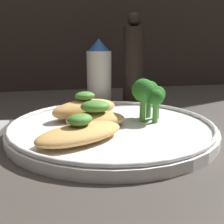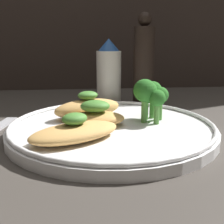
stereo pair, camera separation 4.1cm
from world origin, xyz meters
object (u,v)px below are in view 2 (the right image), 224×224
(broccoli_bunch, at_px, (150,94))
(pepper_grinder, at_px, (144,63))
(plate, at_px, (112,128))
(sauce_bottle, at_px, (109,74))

(broccoli_bunch, height_order, pepper_grinder, pepper_grinder)
(plate, xyz_separation_m, sauce_bottle, (0.01, 0.20, 0.06))
(broccoli_bunch, distance_m, sauce_bottle, 0.18)
(plate, bearing_deg, sauce_bottle, 86.01)
(plate, height_order, pepper_grinder, pepper_grinder)
(plate, relative_size, broccoli_bunch, 4.57)
(broccoli_bunch, bearing_deg, sauce_bottle, 104.61)
(broccoli_bunch, xyz_separation_m, pepper_grinder, (0.03, 0.18, 0.03))
(broccoli_bunch, relative_size, pepper_grinder, 0.34)
(sauce_bottle, xyz_separation_m, pepper_grinder, (0.07, 0.00, 0.02))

